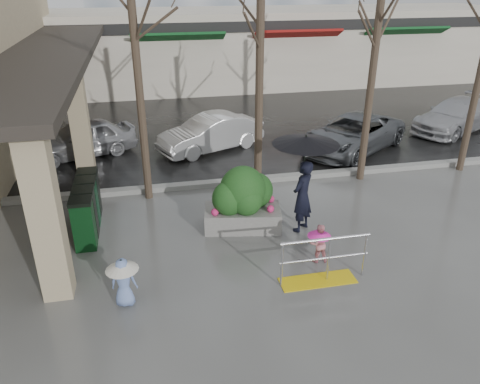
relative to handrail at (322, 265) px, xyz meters
name	(u,v)px	position (x,y,z in m)	size (l,w,h in m)	color
ground	(244,257)	(-1.36, 1.20, -0.38)	(120.00, 120.00, 0.00)	#51514F
street_asphalt	(170,72)	(-1.36, 23.20, -0.37)	(120.00, 36.00, 0.01)	black
curb	(216,183)	(-1.36, 5.20, -0.30)	(120.00, 0.30, 0.15)	gray
canopy_slab	(48,47)	(-6.16, 9.20, 3.25)	(2.80, 18.00, 0.25)	#2D2823
pillar_front	(45,216)	(-5.26, 0.70, 1.37)	(0.55, 0.55, 3.50)	tan
pillar_back	(79,119)	(-5.26, 7.20, 1.37)	(0.55, 0.55, 3.50)	tan
storefront_row	(210,48)	(0.64, 19.17, 1.64)	(34.00, 6.74, 4.00)	beige
handrail	(322,265)	(0.00, 0.00, 0.00)	(1.90, 0.50, 1.03)	yellow
tree_west	(132,7)	(-3.36, 4.80, 4.71)	(3.20, 3.20, 6.80)	#382B21
tree_mideast	(380,12)	(3.14, 4.80, 4.48)	(3.20, 3.20, 6.50)	#382B21
woman	(304,171)	(0.29, 2.15, 1.19)	(1.57, 1.57, 2.48)	black
child_pink	(319,240)	(0.20, 0.72, 0.15)	(0.52, 0.52, 0.91)	pink
child_blue	(123,277)	(-3.96, 0.07, 0.25)	(0.63, 0.63, 1.02)	#718BC9
planter	(243,199)	(-1.10, 2.56, 0.41)	(2.01, 1.26, 1.64)	slate
news_boxes	(87,207)	(-4.87, 3.24, 0.25)	(0.51, 2.24, 1.25)	#0C3615
car_a	(81,139)	(-5.48, 8.65, 0.25)	(1.49, 3.70, 1.26)	#A7A8AC
car_b	(211,133)	(-1.02, 8.33, 0.25)	(1.33, 3.82, 1.26)	white
car_c	(352,134)	(3.92, 7.24, 0.25)	(2.09, 4.53, 1.26)	slate
car_d	(456,115)	(8.97, 8.54, 0.25)	(1.77, 4.34, 1.26)	#B5B5BA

